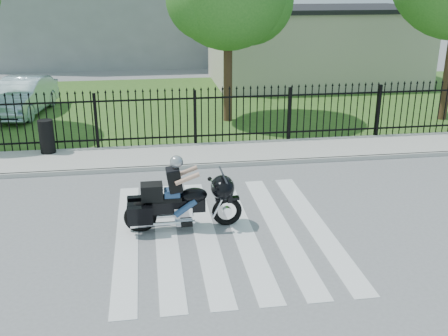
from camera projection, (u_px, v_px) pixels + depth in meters
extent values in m
plane|color=slate|center=(224.00, 232.00, 10.96)|extent=(120.00, 120.00, 0.00)
cube|color=#ADAAA3|center=(199.00, 155.00, 15.58)|extent=(40.00, 2.00, 0.12)
cube|color=#ADAAA3|center=(203.00, 166.00, 14.65)|extent=(40.00, 0.12, 0.12)
cube|color=#2D541D|center=(182.00, 104.00, 22.11)|extent=(40.00, 12.00, 0.02)
cube|color=black|center=(195.00, 136.00, 16.41)|extent=(26.00, 0.04, 0.05)
cube|color=black|center=(195.00, 98.00, 16.00)|extent=(26.00, 0.04, 0.05)
cylinder|color=#382316|center=(228.00, 65.00, 18.82)|extent=(0.32, 0.32, 4.16)
cube|color=#BAB29B|center=(314.00, 47.00, 26.21)|extent=(10.00, 6.00, 3.50)
cube|color=black|center=(317.00, 9.00, 25.58)|extent=(10.20, 6.20, 0.20)
torus|color=black|center=(227.00, 211.00, 11.20)|extent=(0.65, 0.13, 0.65)
torus|color=black|center=(140.00, 217.00, 10.93)|extent=(0.69, 0.15, 0.69)
cube|color=black|center=(176.00, 206.00, 10.97)|extent=(1.23, 0.23, 0.28)
ellipsoid|color=black|center=(194.00, 195.00, 10.95)|extent=(0.59, 0.38, 0.31)
cube|color=black|center=(167.00, 198.00, 10.88)|extent=(0.61, 0.31, 0.09)
cube|color=silver|center=(183.00, 212.00, 11.04)|extent=(0.38, 0.28, 0.28)
ellipsoid|color=black|center=(223.00, 188.00, 10.99)|extent=(0.51, 0.68, 0.51)
cube|color=black|center=(152.00, 192.00, 10.78)|extent=(0.45, 0.36, 0.34)
cube|color=navy|center=(172.00, 193.00, 10.86)|extent=(0.32, 0.28, 0.17)
sphere|color=#9DA0A4|center=(176.00, 162.00, 10.64)|extent=(0.27, 0.27, 0.27)
imported|color=#A8C5D3|center=(23.00, 96.00, 20.15)|extent=(2.13, 4.44, 1.41)
cylinder|color=black|center=(47.00, 136.00, 15.42)|extent=(0.50, 0.50, 0.99)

